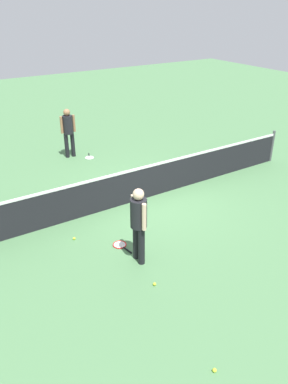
{
  "coord_description": "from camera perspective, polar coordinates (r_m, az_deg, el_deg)",
  "views": [
    {
      "loc": [
        -5.14,
        -7.88,
        4.98
      ],
      "look_at": [
        -0.86,
        -1.15,
        0.9
      ],
      "focal_mm": 35.49,
      "sensor_mm": 36.0,
      "label": 1
    }
  ],
  "objects": [
    {
      "name": "tennis_racket_far_player",
      "position": [
        13.47,
        -8.2,
        5.17
      ],
      "size": [
        0.41,
        0.6,
        0.03
      ],
      "color": "white",
      "rests_on": "ground_plane"
    },
    {
      "name": "court_net",
      "position": [
        10.42,
        0.6,
        1.65
      ],
      "size": [
        10.09,
        0.09,
        1.07
      ],
      "color": "#4C4C51",
      "rests_on": "ground_plane"
    },
    {
      "name": "player_far_side",
      "position": [
        13.36,
        -11.32,
        9.27
      ],
      "size": [
        0.53,
        0.37,
        1.7
      ],
      "color": "black",
      "rests_on": "ground_plane"
    },
    {
      "name": "tennis_ball_by_net",
      "position": [
        8.97,
        -10.45,
        -6.88
      ],
      "size": [
        0.07,
        0.07,
        0.07
      ],
      "primitive_type": "sphere",
      "color": "#C6E033",
      "rests_on": "ground_plane"
    },
    {
      "name": "tennis_ball_near_player",
      "position": [
        6.34,
        10.55,
        -24.84
      ],
      "size": [
        0.07,
        0.07,
        0.07
      ],
      "primitive_type": "sphere",
      "color": "#C6E033",
      "rests_on": "ground_plane"
    },
    {
      "name": "tennis_ball_midcourt",
      "position": [
        7.58,
        1.6,
        -13.66
      ],
      "size": [
        0.07,
        0.07,
        0.07
      ],
      "primitive_type": "sphere",
      "color": "#C6E033",
      "rests_on": "ground_plane"
    },
    {
      "name": "ground_plane",
      "position": [
        10.65,
        0.59,
        -0.79
      ],
      "size": [
        40.0,
        40.0,
        0.0
      ],
      "primitive_type": "plane",
      "color": "#4C7A4C"
    },
    {
      "name": "player_near_side",
      "position": [
        7.65,
        -0.82,
        -4.18
      ],
      "size": [
        0.35,
        0.52,
        1.7
      ],
      "color": "black",
      "rests_on": "ground_plane"
    },
    {
      "name": "tennis_racket_near_player",
      "position": [
        8.66,
        -3.57,
        -7.97
      ],
      "size": [
        0.36,
        0.6,
        0.03
      ],
      "color": "red",
      "rests_on": "ground_plane"
    }
  ]
}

